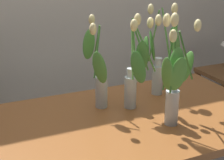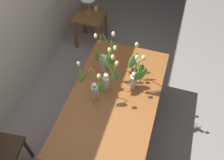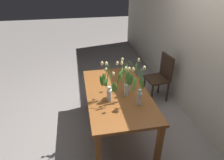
{
  "view_description": "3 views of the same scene",
  "coord_description": "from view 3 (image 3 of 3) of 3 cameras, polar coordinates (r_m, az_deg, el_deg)",
  "views": [
    {
      "loc": [
        -0.68,
        -1.4,
        1.52
      ],
      "look_at": [
        -0.07,
        -0.01,
        0.97
      ],
      "focal_mm": 52.86,
      "sensor_mm": 36.0,
      "label": 1
    },
    {
      "loc": [
        -1.35,
        -0.41,
        2.82
      ],
      "look_at": [
        0.09,
        0.04,
        0.92
      ],
      "focal_mm": 39.18,
      "sensor_mm": 36.0,
      "label": 2
    },
    {
      "loc": [
        2.39,
        -0.53,
        2.31
      ],
      "look_at": [
        -0.0,
        -0.08,
        0.96
      ],
      "focal_mm": 31.64,
      "sensor_mm": 36.0,
      "label": 3
    }
  ],
  "objects": [
    {
      "name": "ground_plane",
      "position": [
        3.36,
        1.38,
        -14.29
      ],
      "size": [
        18.0,
        18.0,
        0.0
      ],
      "primitive_type": "plane",
      "color": "gray"
    },
    {
      "name": "room_wall_rear",
      "position": [
        3.22,
        27.2,
        8.5
      ],
      "size": [
        9.0,
        0.1,
        2.7
      ],
      "primitive_type": "cube",
      "color": "beige",
      "rests_on": "ground"
    },
    {
      "name": "dining_table",
      "position": [
        2.96,
        1.52,
        -5.11
      ],
      "size": [
        1.6,
        0.9,
        0.74
      ],
      "color": "brown",
      "rests_on": "ground"
    },
    {
      "name": "tulip_vase_0",
      "position": [
        2.91,
        4.87,
        0.3
      ],
      "size": [
        0.13,
        0.29,
        0.5
      ],
      "color": "silver",
      "rests_on": "dining_table"
    },
    {
      "name": "tulip_vase_1",
      "position": [
        2.71,
        3.86,
        -0.81
      ],
      "size": [
        0.22,
        0.22,
        0.54
      ],
      "color": "silver",
      "rests_on": "dining_table"
    },
    {
      "name": "tulip_vase_2",
      "position": [
        2.59,
        7.79,
        -3.62
      ],
      "size": [
        0.2,
        0.22,
        0.57
      ],
      "color": "silver",
      "rests_on": "dining_table"
    },
    {
      "name": "tulip_vase_3",
      "position": [
        2.6,
        -1.24,
        -2.09
      ],
      "size": [
        0.26,
        0.24,
        0.57
      ],
      "color": "silver",
      "rests_on": "dining_table"
    },
    {
      "name": "dining_chair",
      "position": [
        3.96,
        13.95,
        1.39
      ],
      "size": [
        0.44,
        0.44,
        0.93
      ],
      "color": "#382619",
      "rests_on": "ground"
    }
  ]
}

